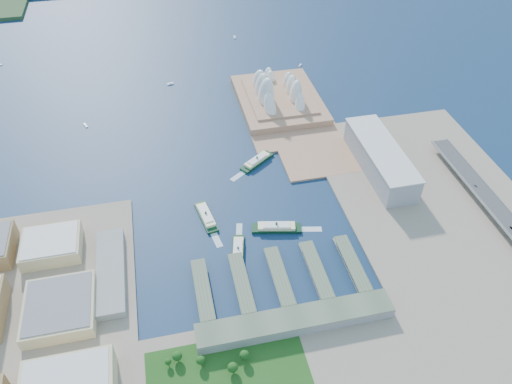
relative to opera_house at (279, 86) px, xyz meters
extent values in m
plane|color=#0E2542|center=(-105.00, -280.00, -32.00)|extent=(3000.00, 3000.00, 0.00)
cube|color=gray|center=(-355.00, -385.00, -30.50)|extent=(220.00, 390.00, 3.00)
cube|color=gray|center=(135.00, -330.00, -30.50)|extent=(240.00, 500.00, 3.00)
cube|color=#AB7C5D|center=(2.50, -20.00, -30.50)|extent=(135.00, 220.00, 3.00)
cube|color=gray|center=(90.00, -200.00, -11.50)|extent=(45.00, 155.00, 35.00)
cube|color=gray|center=(-90.00, -415.00, -23.00)|extent=(200.00, 28.00, 12.00)
imported|color=slate|center=(191.00, -350.89, -16.51)|extent=(1.36, 3.90, 1.29)
imported|color=slate|center=(191.00, -272.82, -16.49)|extent=(1.84, 4.53, 1.32)
camera|label=1|loc=(-190.51, -686.53, 402.70)|focal=35.00mm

